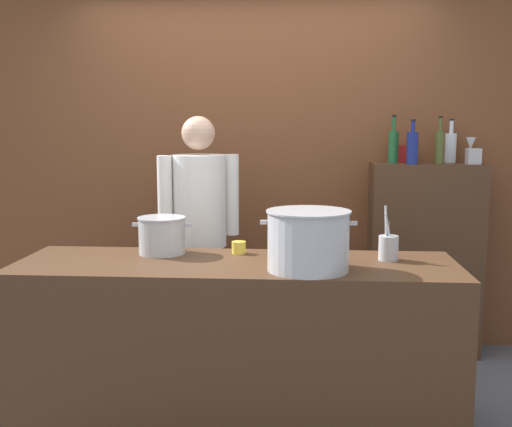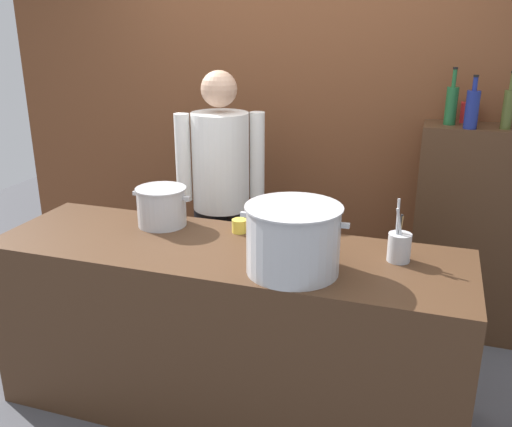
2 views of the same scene
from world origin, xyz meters
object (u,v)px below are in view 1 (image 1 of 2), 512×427
(stockpot_small, at_px, (162,235))
(wine_glass_wide, at_px, (471,145))
(stockpot_large, at_px, (308,240))
(butter_jar, at_px, (239,247))
(wine_bottle_green, at_px, (393,146))
(wine_bottle_olive, at_px, (440,146))
(wine_bottle_cobalt, at_px, (412,147))
(chef, at_px, (199,226))
(wine_bottle_clear, at_px, (451,147))
(spice_tin_red, at_px, (405,154))
(spice_tin_silver, at_px, (473,156))
(utensil_crock, at_px, (388,247))

(stockpot_small, distance_m, wine_glass_wide, 2.25)
(stockpot_large, distance_m, butter_jar, 0.54)
(stockpot_small, relative_size, wine_bottle_green, 0.99)
(butter_jar, xyz_separation_m, wine_glass_wide, (1.50, 1.03, 0.54))
(wine_bottle_green, bearing_deg, stockpot_small, -144.52)
(wine_bottle_olive, bearing_deg, wine_bottle_green, 170.45)
(stockpot_large, xyz_separation_m, stockpot_small, (-0.80, 0.34, -0.05))
(stockpot_small, distance_m, wine_bottle_cobalt, 1.81)
(chef, xyz_separation_m, stockpot_large, (0.68, -0.88, 0.08))
(wine_bottle_green, distance_m, wine_bottle_clear, 0.42)
(chef, relative_size, wine_bottle_cobalt, 5.57)
(wine_bottle_olive, distance_m, wine_glass_wide, 0.26)
(chef, bearing_deg, stockpot_large, 101.93)
(wine_bottle_olive, xyz_separation_m, spice_tin_red, (-0.20, 0.16, -0.06))
(wine_glass_wide, bearing_deg, butter_jar, -145.72)
(wine_bottle_green, height_order, wine_bottle_clear, wine_bottle_green)
(stockpot_large, distance_m, wine_bottle_cobalt, 1.48)
(wine_glass_wide, xyz_separation_m, spice_tin_red, (-0.44, 0.05, -0.07))
(butter_jar, height_order, spice_tin_silver, spice_tin_silver)
(utensil_crock, distance_m, spice_tin_silver, 1.30)
(utensil_crock, distance_m, wine_bottle_olive, 1.23)
(spice_tin_red, bearing_deg, wine_bottle_olive, -37.70)
(chef, height_order, butter_jar, chef)
(butter_jar, distance_m, wine_bottle_olive, 1.65)
(wine_bottle_cobalt, xyz_separation_m, spice_tin_red, (-0.01, 0.21, -0.05))
(butter_jar, height_order, wine_bottle_clear, wine_bottle_clear)
(wine_bottle_clear, bearing_deg, spice_tin_silver, -53.69)
(chef, xyz_separation_m, wine_glass_wide, (1.81, 0.52, 0.51))
(wine_bottle_clear, relative_size, wine_bottle_cobalt, 1.02)
(chef, xyz_separation_m, spice_tin_red, (1.37, 0.57, 0.44))
(stockpot_small, xyz_separation_m, utensil_crock, (1.23, -0.08, -0.03))
(utensil_crock, bearing_deg, wine_bottle_olive, 65.42)
(spice_tin_silver, bearing_deg, stockpot_small, -154.04)
(chef, relative_size, wine_bottle_clear, 5.49)
(chef, bearing_deg, spice_tin_silver, 166.66)
(stockpot_large, relative_size, spice_tin_silver, 4.44)
(chef, height_order, utensil_crock, chef)
(stockpot_small, relative_size, wine_bottle_cobalt, 1.10)
(wine_bottle_clear, height_order, wine_bottle_cobalt, wine_bottle_clear)
(wine_bottle_cobalt, bearing_deg, butter_jar, -141.35)
(wine_bottle_clear, height_order, wine_glass_wide, wine_bottle_clear)
(stockpot_small, relative_size, utensil_crock, 1.13)
(chef, bearing_deg, wine_bottle_clear, 172.44)
(stockpot_large, bearing_deg, wine_glass_wide, 51.04)
(utensil_crock, distance_m, wine_bottle_clear, 1.40)
(stockpot_large, relative_size, wine_glass_wide, 2.64)
(stockpot_large, height_order, butter_jar, stockpot_large)
(stockpot_large, xyz_separation_m, wine_bottle_green, (0.59, 1.34, 0.41))
(utensil_crock, bearing_deg, stockpot_large, -148.77)
(wine_bottle_cobalt, bearing_deg, chef, -165.55)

